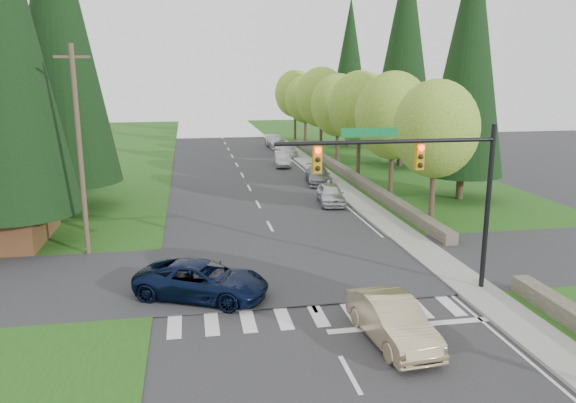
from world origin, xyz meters
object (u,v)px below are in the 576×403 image
object	(u,v)px
parked_car_c	(283,159)
parked_car_a	(331,194)
parked_car_d	(286,149)
sedan_champagne	(392,321)
parked_car_e	(276,142)
parked_car_b	(318,175)
suv_navy	(202,280)

from	to	relation	value
parked_car_c	parked_car_a	bearing A→B (deg)	-81.27
parked_car_d	parked_car_a	bearing A→B (deg)	-94.91
sedan_champagne	parked_car_a	world-z (taller)	sedan_champagne
parked_car_e	parked_car_b	bearing A→B (deg)	-93.33
parked_car_a	parked_car_e	size ratio (longest dim) A/B	0.81
sedan_champagne	suv_navy	distance (m)	7.77
parked_car_b	parked_car_d	xyz separation A→B (m)	(0.00, 15.03, 0.10)
sedan_champagne	parked_car_c	world-z (taller)	sedan_champagne
parked_car_c	parked_car_e	distance (m)	12.88
parked_car_c	parked_car_e	xyz separation A→B (m)	(1.40, 12.81, 0.04)
parked_car_b	parked_car_d	size ratio (longest dim) A/B	1.03
parked_car_b	parked_car_c	distance (m)	8.75
parked_car_c	parked_car_e	world-z (taller)	parked_car_e
parked_car_c	parked_car_d	world-z (taller)	parked_car_d
sedan_champagne	parked_car_d	distance (m)	41.68
suv_navy	parked_car_b	world-z (taller)	suv_navy
sedan_champagne	parked_car_a	distance (m)	19.70
parked_car_a	parked_car_c	xyz separation A→B (m)	(-0.64, 15.65, -0.01)
parked_car_c	sedan_champagne	bearing A→B (deg)	-87.26
parked_car_a	parked_car_b	size ratio (longest dim) A/B	0.88
parked_car_b	parked_car_c	size ratio (longest dim) A/B	1.11
sedan_champagne	parked_car_b	size ratio (longest dim) A/B	0.99
parked_car_a	parked_car_b	distance (m)	7.05
suv_navy	parked_car_b	xyz separation A→B (m)	(9.74, 21.67, -0.07)
parked_car_a	parked_car_d	world-z (taller)	parked_car_d
suv_navy	sedan_champagne	bearing A→B (deg)	-103.82
parked_car_d	suv_navy	bearing A→B (deg)	-107.79
sedan_champagne	parked_car_b	world-z (taller)	sedan_champagne
suv_navy	parked_car_c	distance (m)	31.44
sedan_champagne	parked_car_b	bearing A→B (deg)	76.70
parked_car_c	parked_car_d	size ratio (longest dim) A/B	0.92
sedan_champagne	suv_navy	bearing A→B (deg)	136.19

